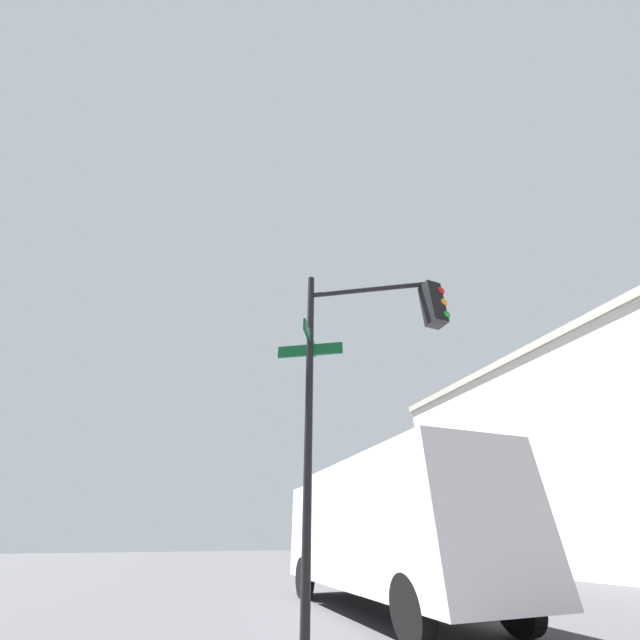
% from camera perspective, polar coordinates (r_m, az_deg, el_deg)
% --- Properties ---
extents(traffic_signal_near, '(1.69, 2.52, 5.71)m').
position_cam_1_polar(traffic_signal_near, '(5.58, 8.19, -5.66)').
color(traffic_signal_near, black).
rests_on(traffic_signal_near, ground_plane).
extents(box_truck_second, '(8.29, 2.79, 3.22)m').
position_cam_1_polar(box_truck_second, '(10.52, 10.46, -30.59)').
color(box_truck_second, silver).
rests_on(box_truck_second, ground_plane).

